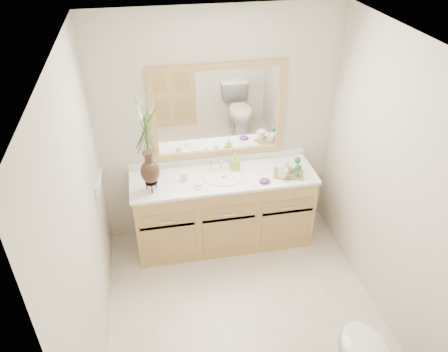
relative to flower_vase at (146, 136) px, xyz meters
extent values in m
plane|color=beige|center=(0.71, -0.91, -1.41)|extent=(2.60, 2.60, 0.00)
cube|color=white|center=(0.71, -0.91, 0.99)|extent=(2.40, 2.60, 0.02)
cube|color=silver|center=(0.71, 0.39, -0.21)|extent=(2.40, 0.02, 2.40)
cube|color=silver|center=(-0.49, -0.91, -0.21)|extent=(0.02, 2.60, 2.40)
cube|color=silver|center=(1.91, -0.91, -0.21)|extent=(0.02, 2.60, 2.40)
cube|color=tan|center=(0.71, 0.10, -1.01)|extent=(1.80, 0.55, 0.80)
cube|color=white|center=(0.71, 0.10, -0.59)|extent=(1.84, 0.57, 0.03)
ellipsoid|color=white|center=(0.71, 0.08, -0.63)|extent=(0.38, 0.30, 0.12)
cylinder|color=silver|center=(0.71, 0.26, -0.52)|extent=(0.02, 0.02, 0.11)
cylinder|color=silver|center=(0.61, 0.26, -0.54)|extent=(0.02, 0.02, 0.08)
cylinder|color=silver|center=(0.81, 0.26, -0.54)|extent=(0.02, 0.02, 0.08)
cube|color=white|center=(0.71, 0.37, 0.00)|extent=(1.20, 0.01, 0.85)
cube|color=tan|center=(0.71, 0.36, 0.45)|extent=(1.32, 0.04, 0.06)
cube|color=tan|center=(0.71, 0.36, -0.46)|extent=(1.32, 0.04, 0.06)
cube|color=tan|center=(0.08, 0.36, 0.00)|extent=(0.06, 0.04, 0.85)
cube|color=tan|center=(1.34, 0.36, 0.00)|extent=(0.06, 0.04, 0.85)
cube|color=white|center=(-0.48, -0.15, -0.43)|extent=(0.02, 0.12, 0.12)
cylinder|color=black|center=(0.00, 0.00, -0.50)|extent=(0.11, 0.11, 0.01)
ellipsoid|color=#312015|center=(0.00, 0.00, -0.38)|extent=(0.18, 0.18, 0.23)
cylinder|color=#312015|center=(0.00, 0.00, -0.23)|extent=(0.07, 0.07, 0.10)
cylinder|color=#4C7A33|center=(0.00, 0.00, 0.04)|extent=(0.06, 0.06, 0.42)
cylinder|color=white|center=(0.32, 0.11, -0.53)|extent=(0.07, 0.07, 0.09)
cylinder|color=white|center=(0.43, -0.03, -0.57)|extent=(0.11, 0.11, 0.01)
cube|color=beige|center=(0.43, -0.03, -0.56)|extent=(0.07, 0.06, 0.02)
imported|color=#98C92F|center=(0.84, 0.21, -0.50)|extent=(0.09, 0.09, 0.16)
ellipsoid|color=#5A2776|center=(1.08, -0.08, -0.56)|extent=(0.13, 0.11, 0.04)
cube|color=brown|center=(1.35, 0.01, -0.57)|extent=(0.34, 0.28, 0.01)
imported|color=white|center=(1.27, -0.05, -0.52)|extent=(0.11, 0.11, 0.10)
imported|color=white|center=(1.36, 0.05, -0.52)|extent=(0.10, 0.10, 0.09)
cylinder|color=#246D2F|center=(1.42, -0.05, -0.56)|extent=(0.06, 0.06, 0.01)
cylinder|color=#246D2F|center=(1.42, -0.05, -0.52)|extent=(0.01, 0.01, 0.09)
ellipsoid|color=#246D2F|center=(1.42, -0.05, -0.46)|extent=(0.06, 0.06, 0.07)
cylinder|color=#246D2F|center=(1.46, 0.07, -0.56)|extent=(0.06, 0.06, 0.01)
cylinder|color=#246D2F|center=(1.46, 0.07, -0.52)|extent=(0.01, 0.01, 0.09)
ellipsoid|color=#246D2F|center=(1.46, 0.07, -0.46)|extent=(0.06, 0.06, 0.07)
camera|label=1|loc=(0.04, -3.44, 1.80)|focal=35.00mm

